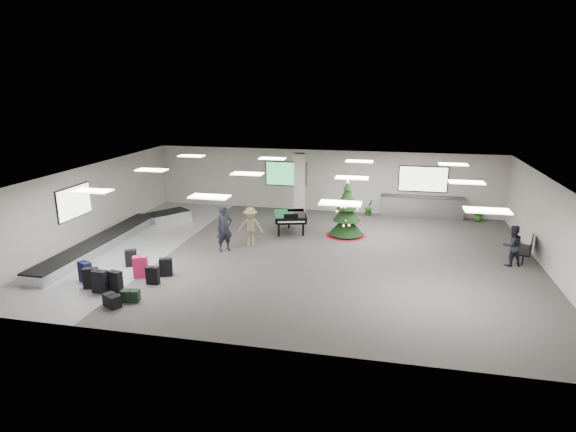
% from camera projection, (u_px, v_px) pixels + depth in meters
% --- Properties ---
extents(ground, '(18.00, 18.00, 0.00)m').
position_uv_depth(ground, '(298.00, 254.00, 18.88)').
color(ground, '#3B3836').
rests_on(ground, ground).
extents(room_envelope, '(18.02, 14.02, 3.21)m').
position_uv_depth(room_envelope, '(292.00, 192.00, 18.98)').
color(room_envelope, beige).
rests_on(room_envelope, ground).
extents(baggage_carousel, '(2.28, 9.71, 0.43)m').
position_uv_depth(baggage_carousel, '(116.00, 237.00, 20.33)').
color(baggage_carousel, silver).
rests_on(baggage_carousel, ground).
extents(service_counter, '(4.05, 0.65, 1.08)m').
position_uv_depth(service_counter, '(421.00, 207.00, 24.00)').
color(service_counter, silver).
rests_on(service_counter, ground).
extents(suitcase_0, '(0.49, 0.28, 0.77)m').
position_uv_depth(suitcase_0, '(100.00, 282.00, 15.34)').
color(suitcase_0, black).
rests_on(suitcase_0, ground).
extents(suitcase_1, '(0.49, 0.33, 0.71)m').
position_uv_depth(suitcase_1, '(115.00, 281.00, 15.43)').
color(suitcase_1, black).
rests_on(suitcase_1, ground).
extents(pink_suitcase, '(0.55, 0.43, 0.78)m').
position_uv_depth(pink_suitcase, '(141.00, 267.00, 16.56)').
color(pink_suitcase, '#DA1C55').
rests_on(pink_suitcase, ground).
extents(suitcase_3, '(0.48, 0.37, 0.66)m').
position_uv_depth(suitcase_3, '(166.00, 267.00, 16.70)').
color(suitcase_3, black).
rests_on(suitcase_3, ground).
extents(navy_suitcase, '(0.54, 0.45, 0.73)m').
position_uv_depth(navy_suitcase, '(85.00, 272.00, 16.18)').
color(navy_suitcase, black).
rests_on(navy_suitcase, ground).
extents(suitcase_5, '(0.52, 0.38, 0.71)m').
position_uv_depth(suitcase_5, '(91.00, 278.00, 15.69)').
color(suitcase_5, black).
rests_on(suitcase_5, ground).
extents(green_duffel, '(0.58, 0.36, 0.38)m').
position_uv_depth(green_duffel, '(131.00, 296.00, 14.78)').
color(green_duffel, black).
rests_on(green_duffel, ground).
extents(suitcase_7, '(0.44, 0.26, 0.63)m').
position_uv_depth(suitcase_7, '(153.00, 275.00, 16.03)').
color(suitcase_7, black).
rests_on(suitcase_7, ground).
extents(suitcase_8, '(0.49, 0.43, 0.64)m').
position_uv_depth(suitcase_8, '(131.00, 258.00, 17.60)').
color(suitcase_8, black).
rests_on(suitcase_8, ground).
extents(black_duffel, '(0.66, 0.57, 0.40)m').
position_uv_depth(black_duffel, '(112.00, 301.00, 14.42)').
color(black_duffel, black).
rests_on(black_duffel, ground).
extents(christmas_tree, '(1.79, 1.79, 2.55)m').
position_uv_depth(christmas_tree, '(347.00, 217.00, 21.01)').
color(christmas_tree, maroon).
rests_on(christmas_tree, ground).
extents(grand_piano, '(1.78, 2.07, 1.01)m').
position_uv_depth(grand_piano, '(290.00, 217.00, 21.54)').
color(grand_piano, black).
rests_on(grand_piano, ground).
extents(bench, '(0.88, 1.50, 0.90)m').
position_uv_depth(bench, '(527.00, 248.00, 18.13)').
color(bench, black).
rests_on(bench, ground).
extents(traveler_a, '(0.79, 0.77, 1.84)m').
position_uv_depth(traveler_a, '(224.00, 229.00, 19.09)').
color(traveler_a, black).
rests_on(traveler_a, ground).
extents(traveler_b, '(1.16, 0.83, 1.62)m').
position_uv_depth(traveler_b, '(250.00, 226.00, 19.77)').
color(traveler_b, '#847751').
rests_on(traveler_b, ground).
extents(traveler_bench, '(0.92, 0.83, 1.54)m').
position_uv_depth(traveler_bench, '(512.00, 246.00, 17.54)').
color(traveler_bench, black).
rests_on(traveler_bench, ground).
extents(potted_plant_left, '(0.54, 0.57, 0.83)m').
position_uv_depth(potted_plant_left, '(369.00, 207.00, 24.42)').
color(potted_plant_left, '#153E14').
rests_on(potted_plant_left, ground).
extents(potted_plant_right, '(0.64, 0.64, 0.81)m').
position_uv_depth(potted_plant_right, '(479.00, 213.00, 23.35)').
color(potted_plant_right, '#153E14').
rests_on(potted_plant_right, ground).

